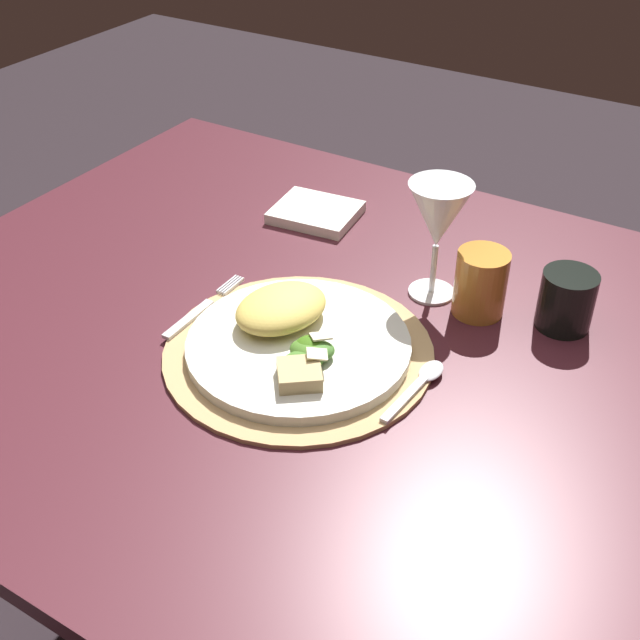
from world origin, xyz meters
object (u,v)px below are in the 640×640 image
at_px(spoon, 422,380).
at_px(dark_tumbler, 566,300).
at_px(wine_glass, 438,218).
at_px(fork, 201,309).
at_px(napkin, 316,212).
at_px(amber_tumbler, 480,283).
at_px(dining_table, 325,424).
at_px(dinner_plate, 299,345).

distance_m(spoon, dark_tumbler, 0.23).
bearing_deg(wine_glass, fork, -139.24).
relative_size(napkin, amber_tumbler, 1.44).
xyz_separation_m(dining_table, napkin, (-0.17, 0.25, 0.16)).
height_order(dinner_plate, dark_tumbler, dark_tumbler).
bearing_deg(amber_tumbler, napkin, 161.18).
bearing_deg(dining_table, fork, -163.02).
bearing_deg(spoon, napkin, 138.58).
height_order(spoon, wine_glass, wine_glass).
bearing_deg(spoon, amber_tumbler, 91.29).
relative_size(fork, spoon, 1.26).
bearing_deg(napkin, wine_glass, -22.08).
distance_m(napkin, wine_glass, 0.29).
xyz_separation_m(fork, napkin, (-0.01, 0.30, -0.00)).
xyz_separation_m(napkin, wine_glass, (0.25, -0.10, 0.11)).
height_order(fork, amber_tumbler, amber_tumbler).
xyz_separation_m(dinner_plate, dark_tumbler, (0.26, 0.23, 0.03)).
distance_m(amber_tumbler, dark_tumbler, 0.11).
xyz_separation_m(dining_table, dark_tumbler, (0.25, 0.17, 0.19)).
relative_size(dinner_plate, napkin, 2.17).
distance_m(fork, napkin, 0.30).
bearing_deg(dinner_plate, wine_glass, 68.33).
height_order(fork, napkin, napkin).
relative_size(amber_tumbler, dark_tumbler, 1.14).
relative_size(fork, napkin, 1.27).
distance_m(wine_glass, amber_tumbler, 0.10).
bearing_deg(fork, wine_glass, 40.76).
distance_m(fork, dark_tumbler, 0.47).
xyz_separation_m(wine_glass, dark_tumbler, (0.17, 0.02, -0.08)).
relative_size(dinner_plate, fork, 1.71).
distance_m(fork, spoon, 0.31).
height_order(napkin, amber_tumbler, amber_tumbler).
relative_size(dinner_plate, wine_glass, 1.68).
distance_m(dining_table, wine_glass, 0.32).
bearing_deg(spoon, dining_table, 169.28).
height_order(dining_table, fork, fork).
bearing_deg(dining_table, amber_tumbler, 45.39).
height_order(dining_table, dinner_plate, dinner_plate).
bearing_deg(dinner_plate, dining_table, 82.39).
height_order(dining_table, wine_glass, wine_glass).
bearing_deg(dinner_plate, amber_tumbler, 52.68).
relative_size(spoon, dark_tumbler, 1.66).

